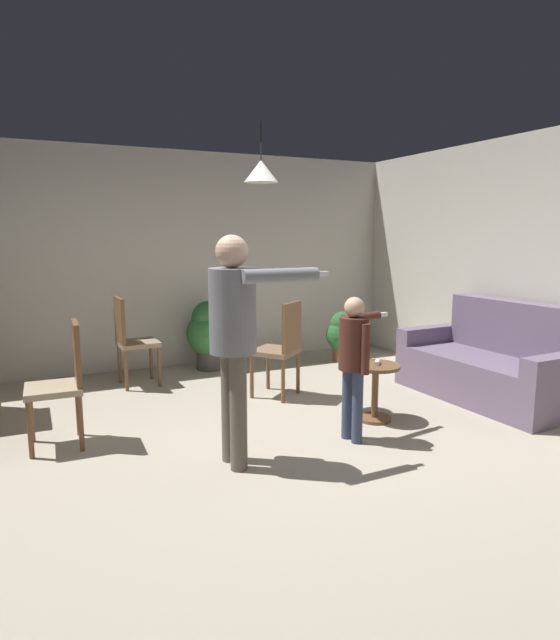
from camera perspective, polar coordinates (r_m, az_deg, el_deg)
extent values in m
plane|color=#B2A893|center=(4.17, -1.77, -14.62)|extent=(7.68, 7.68, 0.00)
cube|color=silver|center=(6.88, -12.57, 6.24)|extent=(6.40, 0.10, 2.70)
cube|color=slate|center=(5.89, 21.06, -5.76)|extent=(0.90, 1.47, 0.45)
cube|color=slate|center=(6.03, 23.39, -0.70)|extent=(0.25, 1.45, 0.55)
cube|color=slate|center=(5.38, 27.59, -6.59)|extent=(0.86, 0.21, 0.63)
cube|color=slate|center=(6.41, 15.70, -3.45)|extent=(0.86, 0.21, 0.63)
cylinder|color=brown|center=(6.69, 17.70, -5.52)|extent=(0.05, 0.05, 0.06)
cylinder|color=brown|center=(5.22, 25.17, -10.18)|extent=(0.05, 0.05, 0.06)
cylinder|color=brown|center=(6.26, 13.46, -6.35)|extent=(0.05, 0.05, 0.06)
cylinder|color=brown|center=(4.89, 10.20, -4.88)|extent=(0.44, 0.44, 0.03)
cylinder|color=brown|center=(4.96, 10.11, -7.79)|extent=(0.06, 0.06, 0.49)
cylinder|color=brown|center=(5.04, 10.04, -10.29)|extent=(0.31, 0.31, 0.03)
cylinder|color=#60564C|center=(4.02, -5.41, -9.12)|extent=(0.12, 0.12, 0.85)
cylinder|color=#60564C|center=(3.86, -4.47, -9.88)|extent=(0.12, 0.12, 0.85)
cylinder|color=slate|center=(3.77, -5.10, 1.00)|extent=(0.34, 0.34, 0.60)
sphere|color=#D8AD8C|center=(3.73, -5.20, 7.32)|extent=(0.23, 0.23, 0.23)
cylinder|color=slate|center=(3.96, -6.11, 0.93)|extent=(0.10, 0.10, 0.57)
cylinder|color=slate|center=(3.68, 0.06, 4.78)|extent=(0.57, 0.11, 0.10)
cube|color=white|center=(3.83, 4.29, 4.93)|extent=(0.13, 0.04, 0.04)
cylinder|color=#384260|center=(4.49, 7.19, -8.80)|extent=(0.09, 0.09, 0.60)
cylinder|color=#384260|center=(4.40, 8.28, -9.21)|extent=(0.09, 0.09, 0.60)
cylinder|color=#4C261E|center=(4.32, 7.88, -2.51)|extent=(0.24, 0.24, 0.43)
sphere|color=#D8AD8C|center=(4.27, 7.97, 1.36)|extent=(0.16, 0.16, 0.16)
cylinder|color=#4C261E|center=(4.52, 8.67, 0.31)|extent=(0.41, 0.13, 0.07)
cube|color=white|center=(4.67, 10.75, 0.55)|extent=(0.13, 0.06, 0.04)
cylinder|color=#4C261E|center=(4.22, 9.12, -3.11)|extent=(0.07, 0.07, 0.40)
cylinder|color=brown|center=(4.51, -20.51, -10.31)|extent=(0.04, 0.04, 0.45)
cylinder|color=brown|center=(4.85, -20.77, -8.94)|extent=(0.04, 0.04, 0.45)
cylinder|color=brown|center=(4.51, -25.16, -10.61)|extent=(0.04, 0.04, 0.45)
cylinder|color=brown|center=(4.85, -25.07, -9.21)|extent=(0.04, 0.04, 0.45)
cube|color=tan|center=(4.60, -23.07, -6.80)|extent=(0.43, 0.43, 0.05)
cube|color=brown|center=(4.54, -20.90, -3.29)|extent=(0.05, 0.38, 0.50)
cylinder|color=brown|center=(6.34, -16.78, -4.48)|extent=(0.04, 0.04, 0.45)
cylinder|color=brown|center=(6.00, -16.10, -5.23)|extent=(0.04, 0.04, 0.45)
cylinder|color=brown|center=(6.41, -13.62, -4.18)|extent=(0.04, 0.04, 0.45)
cylinder|color=brown|center=(6.07, -12.77, -4.90)|extent=(0.04, 0.04, 0.45)
cube|color=#997F60|center=(6.15, -14.91, -2.42)|extent=(0.44, 0.44, 0.05)
cube|color=brown|center=(6.06, -16.77, -0.03)|extent=(0.06, 0.38, 0.50)
cylinder|color=brown|center=(5.37, 0.33, -6.55)|extent=(0.04, 0.04, 0.45)
cylinder|color=brown|center=(5.68, 1.94, -5.66)|extent=(0.04, 0.04, 0.45)
cylinder|color=brown|center=(5.53, -3.04, -6.08)|extent=(0.04, 0.04, 0.45)
cylinder|color=brown|center=(5.84, -1.29, -5.25)|extent=(0.04, 0.04, 0.45)
cube|color=#7F664C|center=(5.54, -0.52, -3.38)|extent=(0.59, 0.59, 0.05)
cube|color=brown|center=(5.40, 1.27, -0.73)|extent=(0.32, 0.27, 0.50)
cylinder|color=brown|center=(7.18, 6.64, -3.58)|extent=(0.25, 0.25, 0.20)
sphere|color=#2D6B33|center=(7.12, 6.68, -1.62)|extent=(0.43, 0.43, 0.43)
sphere|color=#2D6B33|center=(7.10, 6.71, -0.42)|extent=(0.32, 0.32, 0.32)
cylinder|color=#4C4742|center=(6.76, -7.53, -4.14)|extent=(0.33, 0.33, 0.26)
sphere|color=#387F3D|center=(6.69, -7.59, -1.41)|extent=(0.56, 0.56, 0.56)
sphere|color=#387F3D|center=(6.66, -7.63, 0.26)|extent=(0.42, 0.42, 0.42)
cube|color=white|center=(4.89, 10.36, -4.48)|extent=(0.11, 0.12, 0.04)
cone|color=silver|center=(5.09, -2.04, 15.60)|extent=(0.32, 0.32, 0.20)
cylinder|color=black|center=(5.12, -2.06, 18.61)|extent=(0.01, 0.01, 0.36)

